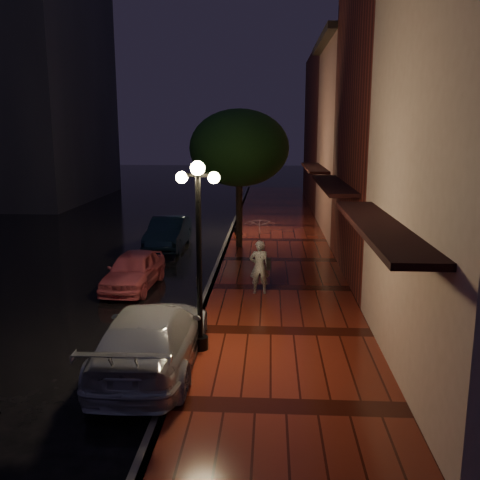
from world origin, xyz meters
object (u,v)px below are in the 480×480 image
at_px(streetlamp_far, 238,183).
at_px(street_tree, 239,150).
at_px(streetlamp_near, 199,245).
at_px(pink_car, 134,270).
at_px(navy_car, 168,233).
at_px(parking_meter, 199,297).
at_px(silver_car, 152,338).
at_px(woman_with_umbrella, 260,244).

distance_m(streetlamp_far, street_tree, 3.44).
distance_m(streetlamp_near, pink_car, 6.19).
bearing_deg(navy_car, streetlamp_near, -74.99).
bearing_deg(parking_meter, streetlamp_far, 77.78).
bearing_deg(silver_car, parking_meter, -110.12).
bearing_deg(silver_car, street_tree, -96.34).
bearing_deg(street_tree, parking_meter, -92.72).
xyz_separation_m(streetlamp_near, silver_car, (-0.95, -0.78, -1.88)).
xyz_separation_m(street_tree, navy_car, (-3.10, 0.10, -3.56)).
relative_size(street_tree, parking_meter, 4.34).
relative_size(streetlamp_near, streetlamp_far, 1.00).
bearing_deg(pink_car, navy_car, 92.99).
xyz_separation_m(streetlamp_far, woman_with_umbrella, (1.26, -9.64, -0.91)).
bearing_deg(streetlamp_far, navy_car, -134.37).
height_order(silver_car, parking_meter, parking_meter).
height_order(street_tree, parking_meter, street_tree).
distance_m(street_tree, pink_car, 7.57).
bearing_deg(pink_car, streetlamp_far, 75.26).
bearing_deg(woman_with_umbrella, parking_meter, 60.87).
bearing_deg(streetlamp_near, parking_meter, 98.61).
xyz_separation_m(silver_car, woman_with_umbrella, (2.21, 5.14, 0.97)).
distance_m(navy_car, silver_car, 12.02).
bearing_deg(navy_car, parking_meter, -74.23).
distance_m(streetlamp_near, silver_car, 2.25).
relative_size(streetlamp_far, woman_with_umbrella, 1.85).
distance_m(streetlamp_far, woman_with_umbrella, 9.76).
distance_m(street_tree, navy_car, 4.73).
height_order(pink_car, woman_with_umbrella, woman_with_umbrella).
xyz_separation_m(streetlamp_near, navy_car, (-2.84, 11.09, -1.92)).
xyz_separation_m(streetlamp_far, navy_car, (-2.84, -2.91, -1.92)).
distance_m(navy_car, parking_meter, 10.13).
xyz_separation_m(pink_car, silver_car, (1.90, -5.91, 0.11)).
bearing_deg(streetlamp_near, woman_with_umbrella, 73.84).
relative_size(pink_car, navy_car, 0.87).
xyz_separation_m(streetlamp_far, silver_car, (-0.95, -14.78, -1.88)).
xyz_separation_m(streetlamp_far, pink_car, (-2.85, -8.87, -1.99)).
distance_m(streetlamp_near, parking_meter, 2.12).
bearing_deg(streetlamp_far, pink_car, -107.83).
xyz_separation_m(streetlamp_near, pink_car, (-2.85, 5.13, -1.99)).
xyz_separation_m(street_tree, woman_with_umbrella, (1.00, -6.63, -2.55)).
relative_size(pink_car, woman_with_umbrella, 1.54).
bearing_deg(silver_car, pink_car, -72.60).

